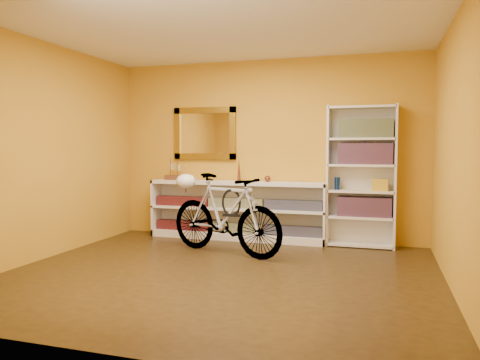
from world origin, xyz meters
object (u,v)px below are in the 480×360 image
(bicycle, at_px, (225,214))
(helmet, at_px, (186,181))
(console_unit, at_px, (236,210))
(bookcase, at_px, (361,176))

(bicycle, bearing_deg, helmet, 90.00)
(bicycle, relative_size, helmet, 6.57)
(bicycle, bearing_deg, console_unit, 27.74)
(bookcase, distance_m, bicycle, 1.92)
(bookcase, relative_size, bicycle, 1.11)
(console_unit, relative_size, helmet, 9.95)
(helmet, bearing_deg, console_unit, 56.82)
(console_unit, bearing_deg, bookcase, 0.82)
(bookcase, height_order, helmet, bookcase)
(bicycle, height_order, helmet, bicycle)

